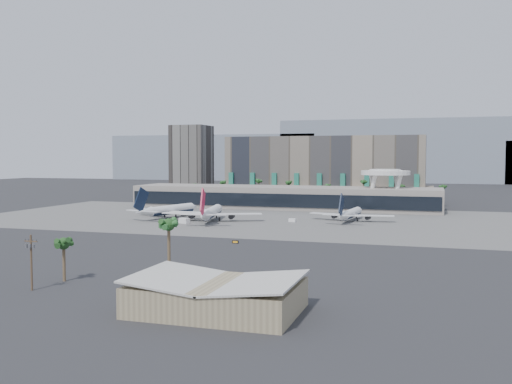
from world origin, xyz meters
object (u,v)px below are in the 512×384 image
(service_vehicle_b, at_px, (292,220))
(airliner_left, at_px, (169,210))
(airliner_right, at_px, (350,214))
(utility_pole, at_px, (31,257))
(taxiway_sign, at_px, (235,242))
(airliner_centre, at_px, (211,212))
(service_vehicle_a, at_px, (184,221))

(service_vehicle_b, bearing_deg, airliner_left, -179.27)
(airliner_right, xyz_separation_m, service_vehicle_b, (-23.96, -10.48, -2.65))
(utility_pole, distance_m, taxiway_sign, 78.36)
(airliner_right, distance_m, taxiway_sign, 80.95)
(airliner_right, relative_size, taxiway_sign, 17.92)
(airliner_centre, bearing_deg, service_vehicle_b, 1.95)
(airliner_left, relative_size, airliner_right, 1.11)
(utility_pole, xyz_separation_m, taxiway_sign, (19.60, 75.57, -6.65))
(airliner_centre, xyz_separation_m, taxiway_sign, (31.50, -57.24, -3.56))
(service_vehicle_a, relative_size, service_vehicle_b, 1.56)
(taxiway_sign, bearing_deg, service_vehicle_a, 123.80)
(airliner_left, distance_m, service_vehicle_a, 24.62)
(airliner_centre, distance_m, service_vehicle_b, 35.97)
(airliner_left, relative_size, service_vehicle_a, 9.30)
(airliner_left, relative_size, taxiway_sign, 19.81)
(service_vehicle_a, bearing_deg, utility_pole, -58.53)
(airliner_centre, height_order, service_vehicle_b, airliner_centre)
(airliner_left, distance_m, airliner_right, 83.78)
(airliner_right, height_order, service_vehicle_b, airliner_right)
(airliner_centre, xyz_separation_m, airliner_right, (58.77, 18.92, -0.62))
(service_vehicle_b, bearing_deg, airliner_right, 23.57)
(utility_pole, height_order, service_vehicle_a, utility_pole)
(airliner_centre, distance_m, taxiway_sign, 65.43)
(airliner_left, xyz_separation_m, airliner_centre, (24.24, -7.62, 0.19))
(utility_pole, relative_size, airliner_left, 0.28)
(taxiway_sign, bearing_deg, airliner_centre, 112.16)
(airliner_left, relative_size, service_vehicle_b, 14.50)
(airliner_left, distance_m, taxiway_sign, 85.59)
(utility_pole, distance_m, airliner_centre, 133.38)
(utility_pole, xyz_separation_m, airliner_right, (46.87, 151.74, -3.72))
(service_vehicle_a, distance_m, taxiway_sign, 61.06)
(airliner_right, bearing_deg, service_vehicle_a, -150.61)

